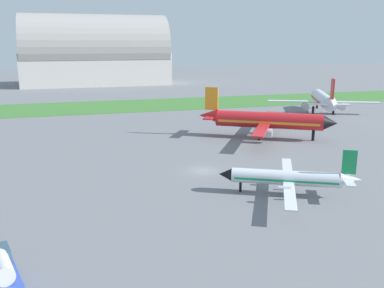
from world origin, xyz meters
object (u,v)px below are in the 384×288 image
object	(u,v)px
fuel_truck_near_gate	(1,273)
airplane_parked_jet_far	(323,100)
airplane_midfield_jet	(266,120)
airplane_foreground_turboprop	(288,178)

from	to	relation	value
fuel_truck_near_gate	airplane_parked_jet_far	bearing A→B (deg)	-62.30
airplane_parked_jet_far	airplane_midfield_jet	distance (m)	38.02
airplane_parked_jet_far	airplane_midfield_jet	bearing A→B (deg)	153.37
airplane_parked_jet_far	airplane_midfield_jet	world-z (taller)	airplane_parked_jet_far
fuel_truck_near_gate	airplane_midfield_jet	bearing A→B (deg)	-60.09
airplane_foreground_turboprop	airplane_midfield_jet	xyz separation A→B (m)	(12.51, 32.21, 1.38)
airplane_foreground_turboprop	fuel_truck_near_gate	xyz separation A→B (m)	(-32.86, -13.46, -0.75)
airplane_midfield_jet	airplane_foreground_turboprop	bearing A→B (deg)	-79.35
airplane_midfield_jet	fuel_truck_near_gate	distance (m)	64.41
airplane_parked_jet_far	airplane_foreground_turboprop	world-z (taller)	airplane_parked_jet_far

